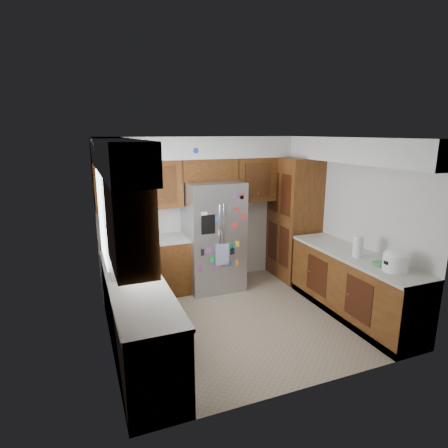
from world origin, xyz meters
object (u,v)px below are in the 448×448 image
(rice_cooker, at_px, (396,260))
(paper_towel, at_px, (358,246))
(pantry, at_px, (294,219))
(fridge, at_px, (213,236))

(rice_cooker, distance_m, paper_towel, 0.59)
(pantry, bearing_deg, paper_towel, -92.31)
(rice_cooker, height_order, paper_towel, paper_towel)
(fridge, relative_size, rice_cooker, 5.71)
(pantry, height_order, paper_towel, pantry)
(pantry, relative_size, rice_cooker, 6.82)
(fridge, bearing_deg, pantry, -2.06)
(pantry, distance_m, fridge, 1.51)
(fridge, distance_m, paper_towel, 2.29)
(pantry, xyz_separation_m, fridge, (-1.50, 0.05, -0.17))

